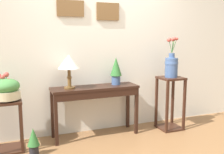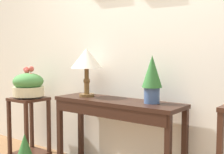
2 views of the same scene
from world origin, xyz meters
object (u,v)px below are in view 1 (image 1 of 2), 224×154
table_lamp (69,63)px  flower_vase_tall_right (171,64)px  pedestal_stand_right (170,103)px  potted_plant_floor (33,140)px  console_table (96,94)px  potted_plant_on_console (116,70)px  pedestal_stand_left (8,126)px  planter_bowl_wide_left (6,89)px

table_lamp → flower_vase_tall_right: 1.56m
pedestal_stand_right → potted_plant_floor: 2.11m
pedestal_stand_right → potted_plant_floor: (-2.09, -0.19, -0.22)m
console_table → table_lamp: 0.59m
pedestal_stand_right → flower_vase_tall_right: 0.61m
table_lamp → potted_plant_on_console: 0.72m
pedestal_stand_left → planter_bowl_wide_left: 0.47m
console_table → pedestal_stand_right: bearing=-6.0°
planter_bowl_wide_left → flower_vase_tall_right: flower_vase_tall_right is taller
table_lamp → potted_plant_on_console: size_ratio=1.15×
pedestal_stand_left → flower_vase_tall_right: 2.46m
table_lamp → pedestal_stand_right: bearing=-5.4°
pedestal_stand_left → planter_bowl_wide_left: planter_bowl_wide_left is taller
potted_plant_on_console → potted_plant_floor: (-1.25, -0.37, -0.77)m
console_table → pedestal_stand_left: 1.22m
planter_bowl_wide_left → pedestal_stand_right: bearing=-1.9°
flower_vase_tall_right → potted_plant_on_console: bearing=167.9°
flower_vase_tall_right → table_lamp: bearing=174.6°
planter_bowl_wide_left → potted_plant_floor: size_ratio=1.00×
pedestal_stand_left → console_table: bearing=2.2°
planter_bowl_wide_left → pedestal_stand_right: (2.36, -0.08, -0.39)m
table_lamp → pedestal_stand_left: bearing=-175.2°
potted_plant_on_console → pedestal_stand_right: (0.84, -0.18, -0.55)m
table_lamp → potted_plant_on_console: (0.71, 0.03, -0.13)m
planter_bowl_wide_left → pedestal_stand_right: 2.40m
flower_vase_tall_right → potted_plant_floor: flower_vase_tall_right is taller
console_table → pedestal_stand_left: (-1.18, -0.05, -0.30)m
console_table → flower_vase_tall_right: flower_vase_tall_right is taller
console_table → pedestal_stand_right: size_ratio=1.51×
table_lamp → pedestal_stand_left: 1.12m
table_lamp → planter_bowl_wide_left: size_ratio=1.33×
potted_plant_on_console → planter_bowl_wide_left: size_ratio=1.15×
pedestal_stand_left → potted_plant_floor: (0.28, -0.27, -0.13)m
potted_plant_on_console → pedestal_stand_left: (-1.52, -0.10, -0.63)m
pedestal_stand_left → flower_vase_tall_right: size_ratio=1.08×
console_table → pedestal_stand_right: (1.18, -0.12, -0.21)m
potted_plant_on_console → planter_bowl_wide_left: potted_plant_on_console is taller
pedestal_stand_left → potted_plant_on_console: bearing=3.8°
table_lamp → potted_plant_on_console: table_lamp is taller
planter_bowl_wide_left → pedestal_stand_right: size_ratio=0.43×
flower_vase_tall_right → potted_plant_floor: (-2.09, -0.19, -0.83)m
pedestal_stand_right → flower_vase_tall_right: bearing=-111.2°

